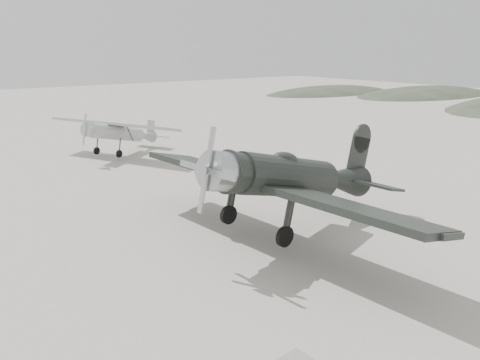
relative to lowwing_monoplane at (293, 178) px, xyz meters
The scene contains 5 objects.
ground 4.10m from the lowwing_monoplane, 114.01° to the left, with size 160.00×160.00×0.00m, color gray.
hill_east_north 66.40m from the lowwing_monoplane, 27.91° to the left, with size 36.00×18.00×6.00m, color #2F3929.
hill_northeast 65.00m from the lowwing_monoplane, 41.52° to the left, with size 32.00×16.00×5.20m, color #2F3929.
lowwing_monoplane is the anchor object (origin of this frame).
highwing_monoplane 18.13m from the lowwing_monoplane, 89.64° to the left, with size 7.76×9.91×2.91m.
Camera 1 is at (-11.19, -16.40, 7.42)m, focal length 35.00 mm.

